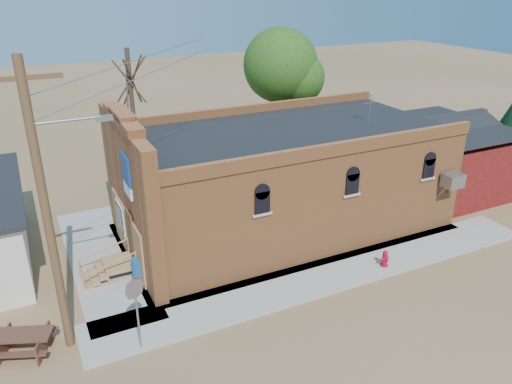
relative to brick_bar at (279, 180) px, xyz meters
name	(u,v)px	position (x,y,z in m)	size (l,w,h in m)	color
ground	(310,297)	(-1.64, -5.49, -2.34)	(120.00, 120.00, 0.00)	brown
sidewalk_south	(331,274)	(-0.14, -4.59, -2.30)	(19.00, 2.20, 0.08)	#9E9991
sidewalk_west	(103,259)	(-7.94, 0.51, -2.30)	(2.60, 10.00, 0.08)	#9E9991
brick_bar	(279,180)	(0.00, 0.00, 0.00)	(16.40, 7.97, 6.30)	#C06E3A
red_shed	(442,150)	(9.86, 0.01, -0.07)	(5.40, 6.40, 4.30)	#530E0E
utility_pole	(48,208)	(-9.79, -4.29, 2.43)	(3.12, 0.26, 9.00)	#482A1D
tree_bare_near	(130,79)	(-4.64, 7.51, 3.62)	(2.80, 2.80, 7.65)	#403425
tree_leafy	(280,65)	(4.36, 8.01, 3.59)	(4.40, 4.40, 8.15)	#403425
fire_hydrant	(385,258)	(2.09, -5.05, -1.92)	(0.39, 0.37, 0.69)	maroon
stop_sign	(135,295)	(-7.87, -5.49, -0.33)	(0.63, 0.36, 2.51)	gray
trash_barrel	(140,270)	(-6.94, -1.75, -1.81)	(0.59, 0.59, 0.90)	#1A4E82
picnic_table	(23,340)	(-11.14, -4.09, -1.86)	(2.10, 1.86, 0.73)	#502D20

